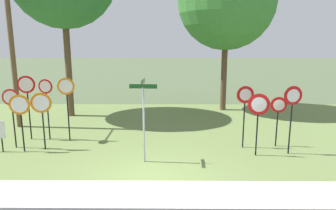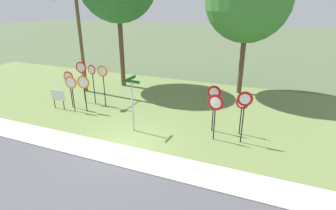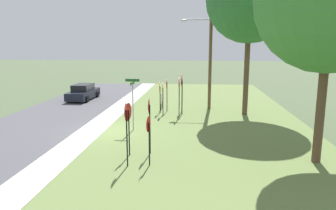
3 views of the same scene
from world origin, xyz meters
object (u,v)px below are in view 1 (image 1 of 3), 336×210
object	(u,v)px
stop_sign_far_left	(42,108)
yield_sign_far_left	(258,110)
stop_sign_far_center	(12,106)
utility_pole	(8,25)
street_name_post	(144,114)
stop_sign_center_tall	(27,93)
stop_sign_far_right	(20,111)
yield_sign_near_left	(278,110)
yield_sign_far_right	(245,102)
stop_sign_near_left	(46,97)
yield_sign_near_right	(293,104)
oak_tree_right	(227,1)
stop_sign_near_right	(67,95)

from	to	relation	value
stop_sign_far_left	yield_sign_far_left	bearing A→B (deg)	-13.29
stop_sign_far_center	utility_pole	bearing A→B (deg)	107.80
street_name_post	stop_sign_center_tall	bearing A→B (deg)	156.82
stop_sign_far_right	yield_sign_near_left	size ratio (longest dim) A/B	1.10
yield_sign_far_right	street_name_post	distance (m)	4.17
stop_sign_near_left	yield_sign_far_left	size ratio (longest dim) A/B	1.12
stop_sign_center_tall	street_name_post	size ratio (longest dim) A/B	0.95
yield_sign_near_right	oak_tree_right	distance (m)	9.23
stop_sign_far_right	yield_sign_far_right	world-z (taller)	yield_sign_far_right
stop_sign_center_tall	stop_sign_far_center	bearing A→B (deg)	-104.37
stop_sign_near_right	stop_sign_center_tall	size ratio (longest dim) A/B	0.97
yield_sign_near_left	yield_sign_near_right	world-z (taller)	yield_sign_near_right
stop_sign_near_left	yield_sign_near_right	xyz separation A→B (m)	(9.91, -1.75, 0.07)
stop_sign_center_tall	street_name_post	xyz separation A→B (m)	(5.23, -2.53, -0.29)
yield_sign_far_right	utility_pole	size ratio (longest dim) A/B	0.27
stop_sign_far_center	yield_sign_near_right	size ratio (longest dim) A/B	0.92
stop_sign_far_left	yield_sign_near_left	world-z (taller)	stop_sign_far_left
stop_sign_far_left	yield_sign_far_right	bearing A→B (deg)	-7.03
stop_sign_near_left	yield_sign_near_right	distance (m)	10.06
stop_sign_center_tall	stop_sign_near_right	bearing A→B (deg)	-11.09
stop_sign_far_left	stop_sign_far_right	distance (m)	0.76
stop_sign_far_right	street_name_post	size ratio (longest dim) A/B	0.76
stop_sign_far_right	yield_sign_far_right	size ratio (longest dim) A/B	0.90
yield_sign_far_left	yield_sign_far_right	bearing A→B (deg)	118.03
stop_sign_far_right	yield_sign_near_right	distance (m)	10.29
stop_sign_near_right	oak_tree_right	xyz separation A→B (m)	(7.75, 6.27, 4.65)
street_name_post	utility_pole	size ratio (longest dim) A/B	0.32
stop_sign_near_right	stop_sign_far_left	distance (m)	1.36
yield_sign_near_right	yield_sign_far_left	world-z (taller)	yield_sign_near_right
yield_sign_far_left	yield_sign_near_right	bearing A→B (deg)	19.02
stop_sign_near_right	stop_sign_far_left	world-z (taller)	stop_sign_near_right
street_name_post	stop_sign_near_right	bearing A→B (deg)	147.84
stop_sign_far_left	stop_sign_center_tall	xyz separation A→B (m)	(-1.13, 1.27, 0.39)
yield_sign_near_right	yield_sign_far_left	distance (m)	1.34
stop_sign_far_center	street_name_post	distance (m)	5.54
stop_sign_far_center	oak_tree_right	xyz separation A→B (m)	(9.62, 7.27, 4.91)
yield_sign_far_left	yield_sign_far_right	distance (m)	0.95
yield_sign_near_right	yield_sign_far_right	xyz separation A→B (m)	(-1.59, 0.70, -0.09)
stop_sign_near_left	stop_sign_near_right	xyz separation A→B (m)	(0.94, -0.16, 0.10)
yield_sign_near_left	yield_sign_far_left	bearing A→B (deg)	-128.75
stop_sign_near_left	stop_sign_far_left	bearing A→B (deg)	-70.97
yield_sign_near_left	stop_sign_near_left	bearing A→B (deg)	-177.81
stop_sign_far_right	yield_sign_far_left	size ratio (longest dim) A/B	0.95
yield_sign_near_left	street_name_post	size ratio (longest dim) A/B	0.69
yield_sign_far_left	oak_tree_right	bearing A→B (deg)	99.69
stop_sign_far_center	yield_sign_far_right	bearing A→B (deg)	-6.41
utility_pole	oak_tree_right	size ratio (longest dim) A/B	0.97
yield_sign_near_left	street_name_post	world-z (taller)	street_name_post
stop_sign_near_right	utility_pole	world-z (taller)	utility_pole
stop_sign_center_tall	oak_tree_right	xyz separation A→B (m)	(9.49, 6.17, 4.59)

